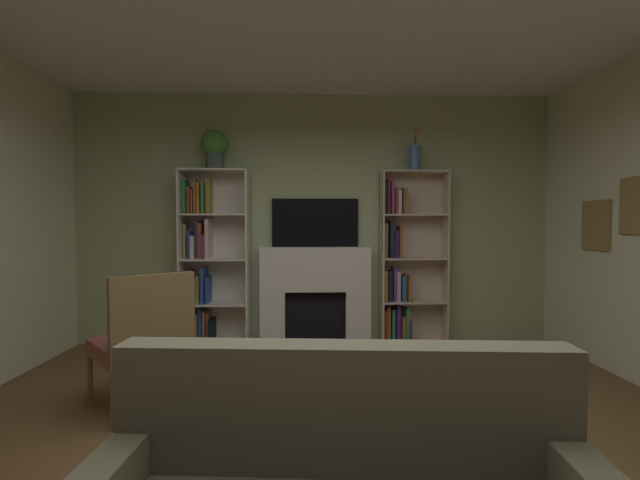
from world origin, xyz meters
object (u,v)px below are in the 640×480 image
(tv, at_px, (315,223))
(armchair, at_px, (144,339))
(potted_plant, at_px, (214,147))
(bookshelf_right, at_px, (404,263))
(fireplace, at_px, (315,294))
(vase_with_flowers, at_px, (415,157))
(coffee_table, at_px, (331,438))
(bookshelf_left, at_px, (207,263))

(tv, xyz_separation_m, armchair, (-1.31, -1.77, -0.87))
(potted_plant, bearing_deg, bookshelf_right, 1.47)
(fireplace, xyz_separation_m, armchair, (-1.31, -1.70, -0.06))
(tv, xyz_separation_m, vase_with_flowers, (1.12, -0.12, 0.74))
(bookshelf_right, xyz_separation_m, armchair, (-2.34, -1.70, -0.40))
(tv, bearing_deg, vase_with_flowers, -6.11)
(coffee_table, bearing_deg, fireplace, 90.13)
(potted_plant, bearing_deg, armchair, -96.71)
(bookshelf_left, height_order, armchair, bookshelf_left)
(fireplace, xyz_separation_m, potted_plant, (-1.12, -0.05, 1.65))
(fireplace, xyz_separation_m, bookshelf_left, (-1.22, -0.02, 0.36))
(fireplace, bearing_deg, tv, 90.00)
(fireplace, height_order, bookshelf_right, bookshelf_right)
(potted_plant, relative_size, vase_with_flowers, 0.93)
(fireplace, xyz_separation_m, tv, (0.00, 0.07, 0.82))
(bookshelf_left, distance_m, bookshelf_right, 2.24)
(bookshelf_left, height_order, vase_with_flowers, vase_with_flowers)
(fireplace, bearing_deg, coffee_table, -89.87)
(tv, distance_m, bookshelf_left, 1.30)
(tv, xyz_separation_m, bookshelf_left, (-1.22, -0.09, -0.46))
(bookshelf_left, xyz_separation_m, coffee_table, (1.22, -2.80, -0.62))
(fireplace, height_order, vase_with_flowers, vase_with_flowers)
(potted_plant, xyz_separation_m, coffee_table, (1.13, -2.77, -1.92))
(vase_with_flowers, bearing_deg, bookshelf_right, 150.70)
(bookshelf_left, xyz_separation_m, armchair, (-0.10, -1.68, -0.41))
(tv, xyz_separation_m, bookshelf_right, (1.02, -0.06, -0.47))
(coffee_table, bearing_deg, potted_plant, 112.15)
(coffee_table, bearing_deg, armchair, 139.65)
(tv, height_order, coffee_table, tv)
(tv, relative_size, vase_with_flowers, 2.06)
(bookshelf_right, xyz_separation_m, coffee_table, (-1.02, -2.82, -0.61))
(tv, bearing_deg, armchair, -126.64)
(bookshelf_right, relative_size, armchair, 1.93)
(vase_with_flowers, height_order, armchair, vase_with_flowers)
(potted_plant, height_order, coffee_table, potted_plant)
(bookshelf_left, height_order, potted_plant, potted_plant)
(potted_plant, bearing_deg, tv, 6.11)
(potted_plant, distance_m, vase_with_flowers, 2.24)
(potted_plant, xyz_separation_m, vase_with_flowers, (2.24, -0.00, -0.10))
(armchair, bearing_deg, bookshelf_right, 36.07)
(fireplace, xyz_separation_m, coffee_table, (0.01, -2.82, -0.26))
(coffee_table, bearing_deg, bookshelf_left, 113.59)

